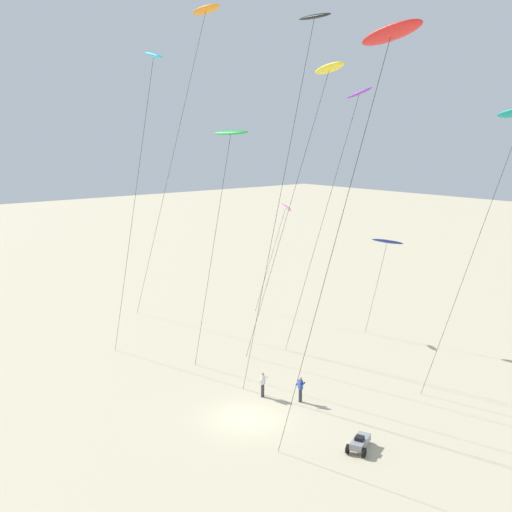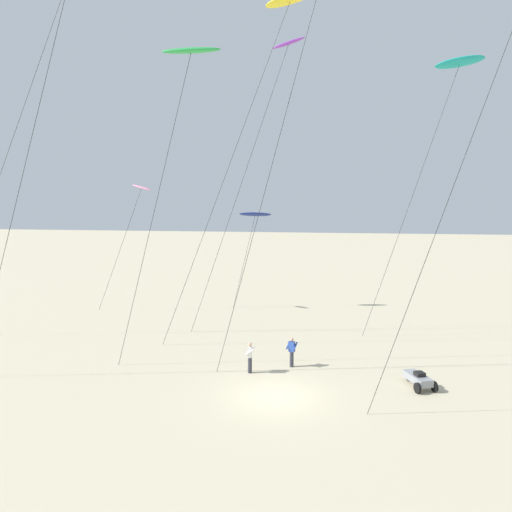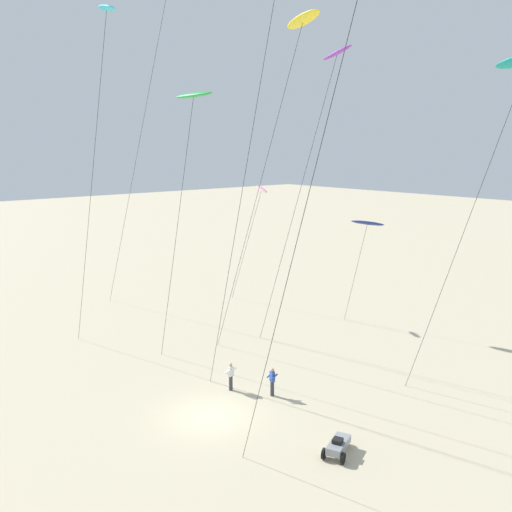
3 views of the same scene
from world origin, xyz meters
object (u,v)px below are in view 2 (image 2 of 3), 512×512
Objects in this scene: kite_pink at (141,190)px; kite_purple at (287,49)px; kite_green at (190,53)px; kite_yellow at (289,2)px; kite_flyer_middle at (292,351)px; kite_navy at (255,215)px; kite_teal at (459,64)px; kite_flyer_nearest at (250,357)px; beach_buggy at (418,379)px.

kite_purple is (12.72, -5.22, 8.82)m from kite_pink.
kite_green is 0.86× the size of kite_purple.
kite_green is (-4.58, -4.05, -3.78)m from kite_yellow.
kite_pink is 0.54× the size of kite_purple.
kite_purple reaches higher than kite_flyer_middle.
kite_green is 16.79m from kite_flyer_middle.
kite_purple is at bearing -66.23° from kite_navy.
kite_teal is 17.16m from kite_green.
kite_navy is 0.50× the size of kite_green.
kite_navy is 17.29m from kite_flyer_nearest.
kite_green is 16.20m from kite_flyer_nearest.
kite_purple is 11.92× the size of kite_flyer_nearest.
kite_yellow is (-10.29, -4.42, 2.67)m from kite_teal.
kite_yellow is at bearing -81.14° from kite_purple.
kite_navy is at bearing 113.77° from kite_purple.
kite_navy is 4.04× the size of beach_buggy.
beach_buggy is at bearing -54.62° from kite_navy.
kite_pink is at bearing 124.45° from kite_green.
kite_yellow is 10.05× the size of beach_buggy.
kite_flyer_nearest is (2.60, -15.44, -7.32)m from kite_navy.
beach_buggy is (20.36, -12.87, -9.86)m from kite_pink.
kite_purple is at bearing 82.05° from kite_flyer_nearest.
kite_teal reaches higher than kite_flyer_middle.
kite_green is at bearing 178.73° from beach_buggy.
kite_flyer_nearest is (3.05, 0.15, -15.90)m from kite_green.
kite_pink is 16.33m from kite_purple.
kite_pink is 5.13× the size of beach_buggy.
kite_yellow is at bearing -32.89° from kite_pink.
kite_teal is 1.08× the size of kite_green.
kite_pink is 26.03m from beach_buggy.
kite_green is 10.28× the size of kite_flyer_middle.
kite_purple reaches higher than kite_flyer_nearest.
kite_pink is at bearing 170.02° from kite_teal.
kite_teal is at bearing 23.25° from kite_yellow.
kite_teal is 0.93× the size of kite_purple.
kite_flyer_middle is at bearing 16.22° from kite_green.
kite_flyer_middle is at bearing -79.28° from kite_purple.
kite_green is at bearing -150.34° from kite_teal.
kite_flyer_middle is at bearing -144.31° from kite_teal.
kite_teal is 19.80m from beach_buggy.
kite_pink is at bearing 141.23° from kite_flyer_middle.
kite_yellow reaches higher than kite_green.
kite_yellow is at bearing -156.75° from kite_teal.
kite_teal reaches higher than kite_green.
kite_yellow is 21.81m from beach_buggy.
kite_flyer_nearest is 1.00× the size of kite_flyer_middle.
kite_navy is 17.41m from kite_yellow.
kite_yellow reaches higher than kite_flyer_nearest.
kite_teal reaches higher than kite_pink.
kite_flyer_middle is (1.11, -5.89, -18.21)m from kite_purple.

